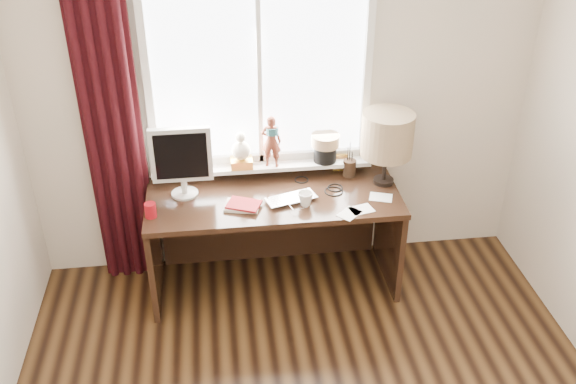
{
  "coord_description": "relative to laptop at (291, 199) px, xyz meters",
  "views": [
    {
      "loc": [
        -0.46,
        -2.03,
        2.98
      ],
      "look_at": [
        -0.05,
        1.25,
        1.0
      ],
      "focal_mm": 40.0,
      "sensor_mm": 36.0,
      "label": 1
    }
  ],
  "objects": [
    {
      "name": "wall_back",
      "position": [
        -0.01,
        0.45,
        0.54
      ],
      "size": [
        3.5,
        0.0,
        2.6
      ],
      "primitive_type": "cube",
      "rotation": [
        1.57,
        0.0,
        0.0
      ],
      "color": "beige",
      "rests_on": "ground"
    },
    {
      "name": "laptop",
      "position": [
        0.0,
        0.0,
        0.0
      ],
      "size": [
        0.39,
        0.31,
        0.03
      ],
      "primitive_type": "imported",
      "rotation": [
        0.0,
        0.0,
        0.3
      ],
      "color": "silver",
      "rests_on": "desk"
    },
    {
      "name": "mug",
      "position": [
        0.08,
        -0.06,
        0.04
      ],
      "size": [
        0.13,
        0.13,
        0.1
      ],
      "primitive_type": "imported",
      "rotation": [
        0.0,
        0.0,
        0.49
      ],
      "color": "white",
      "rests_on": "desk"
    },
    {
      "name": "red_cup",
      "position": [
        -0.91,
        -0.08,
        0.04
      ],
      "size": [
        0.07,
        0.07,
        0.1
      ],
      "primitive_type": "cylinder",
      "color": "maroon",
      "rests_on": "desk"
    },
    {
      "name": "window",
      "position": [
        -0.16,
        0.4,
        0.54
      ],
      "size": [
        1.52,
        0.21,
        1.4
      ],
      "color": "white",
      "rests_on": "ground"
    },
    {
      "name": "curtain",
      "position": [
        -1.14,
        0.36,
        0.35
      ],
      "size": [
        0.38,
        0.09,
        2.25
      ],
      "color": "black",
      "rests_on": "floor"
    },
    {
      "name": "desk",
      "position": [
        -0.11,
        0.18,
        -0.26
      ],
      "size": [
        1.7,
        0.7,
        0.75
      ],
      "color": "black",
      "rests_on": "floor"
    },
    {
      "name": "monitor",
      "position": [
        -0.7,
        0.17,
        0.26
      ],
      "size": [
        0.4,
        0.18,
        0.49
      ],
      "color": "beige",
      "rests_on": "desk"
    },
    {
      "name": "notebook_stack",
      "position": [
        -0.32,
        -0.04,
        0.0
      ],
      "size": [
        0.26,
        0.22,
        0.03
      ],
      "color": "beige",
      "rests_on": "desk"
    },
    {
      "name": "brush_holder",
      "position": [
        0.45,
        0.29,
        0.05
      ],
      "size": [
        0.09,
        0.09,
        0.25
      ],
      "color": "black",
      "rests_on": "desk"
    },
    {
      "name": "icon_frame",
      "position": [
        0.4,
        0.37,
        0.05
      ],
      "size": [
        0.1,
        0.03,
        0.13
      ],
      "color": "gold",
      "rests_on": "desk"
    },
    {
      "name": "table_lamp",
      "position": [
        0.66,
        0.16,
        0.35
      ],
      "size": [
        0.35,
        0.35,
        0.52
      ],
      "color": "black",
      "rests_on": "desk"
    },
    {
      "name": "loose_papers",
      "position": [
        0.46,
        -0.14,
        -0.01
      ],
      "size": [
        0.43,
        0.34,
        0.0
      ],
      "color": "white",
      "rests_on": "desk"
    },
    {
      "name": "desk_cables",
      "position": [
        0.25,
        0.14,
        -0.01
      ],
      "size": [
        0.35,
        0.32,
        0.01
      ],
      "color": "black",
      "rests_on": "desk"
    }
  ]
}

